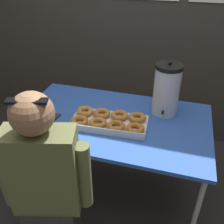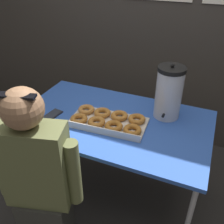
% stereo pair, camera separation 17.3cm
% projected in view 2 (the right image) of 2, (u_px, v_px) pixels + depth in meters
% --- Properties ---
extents(ground_plane, '(12.00, 12.00, 0.00)m').
position_uv_depth(ground_plane, '(112.00, 190.00, 2.21)').
color(ground_plane, '#2D2B28').
extents(folding_table, '(1.39, 0.82, 0.76)m').
position_uv_depth(folding_table, '(112.00, 124.00, 1.83)').
color(folding_table, '#2D56B2').
rests_on(folding_table, ground).
extents(donut_box, '(0.56, 0.33, 0.05)m').
position_uv_depth(donut_box, '(108.00, 120.00, 1.74)').
color(donut_box, beige).
rests_on(donut_box, folding_table).
extents(coffee_urn, '(0.19, 0.22, 0.41)m').
position_uv_depth(coffee_urn, '(169.00, 93.00, 1.74)').
color(coffee_urn, silver).
rests_on(coffee_urn, folding_table).
extents(cell_phone, '(0.10, 0.16, 0.01)m').
position_uv_depth(cell_phone, '(52.00, 115.00, 1.84)').
color(cell_phone, black).
rests_on(cell_phone, folding_table).
extents(person_seated, '(0.50, 0.28, 1.25)m').
position_uv_depth(person_seated, '(40.00, 185.00, 1.48)').
color(person_seated, '#33332D').
rests_on(person_seated, ground).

